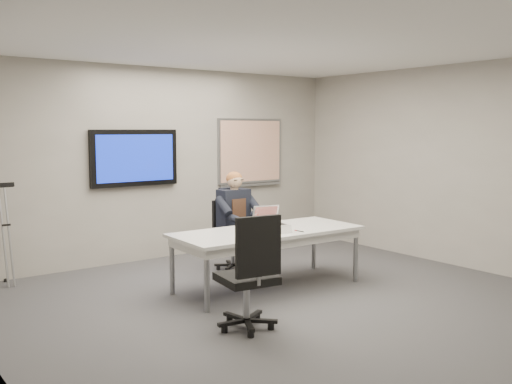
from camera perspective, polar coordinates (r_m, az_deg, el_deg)
floor at (r=6.32m, az=4.10°, el=-11.28°), size 6.00×6.00×0.02m
ceiling at (r=6.09m, az=4.32°, el=14.73°), size 6.00×6.00×0.02m
wall_back at (r=8.53m, az=-9.12°, el=2.83°), size 6.00×0.02×2.80m
wall_right at (r=8.32m, az=20.04°, el=2.44°), size 0.02×6.00×2.80m
conference_table at (r=6.84m, az=1.17°, el=-4.47°), size 2.33×1.03×0.71m
tv_display at (r=8.26m, az=-12.04°, el=3.35°), size 1.30×0.09×0.80m
whiteboard at (r=9.32m, az=-0.56°, el=4.00°), size 1.25×0.08×1.10m
office_chair_far at (r=7.81m, az=-2.52°, el=-5.61°), size 0.46×0.46×0.94m
office_chair_near at (r=5.48m, az=-0.71°, el=-10.17°), size 0.61×0.61×1.12m
seated_person at (r=7.57m, az=-1.49°, el=-4.08°), size 0.42×0.71×1.34m
crutch at (r=7.61m, az=-23.72°, el=-3.72°), size 0.36×0.70×1.36m
laptop at (r=7.11m, az=1.40°, el=-2.88°), size 0.39×0.39×0.25m
name_tent at (r=6.60m, az=2.56°, el=-3.74°), size 0.24×0.11×0.09m
pen at (r=6.73m, az=4.33°, el=-3.90°), size 0.03×0.14×0.01m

